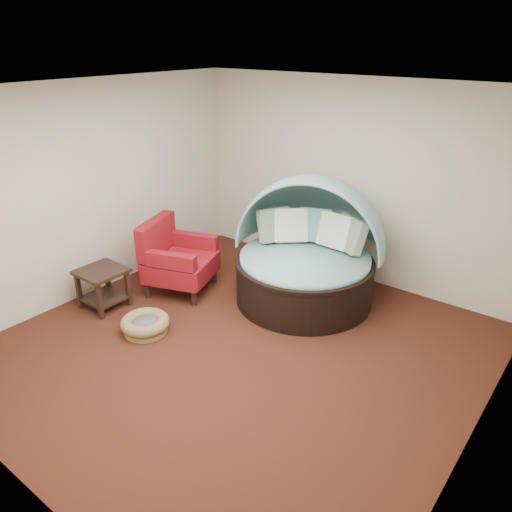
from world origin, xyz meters
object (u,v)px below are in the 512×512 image
Objects in this scene: canopy_daybed at (308,244)px; red_armchair at (176,259)px; side_table at (103,283)px; pet_basket at (145,324)px.

canopy_daybed is 1.81m from red_armchair.
canopy_daybed is 4.16× the size of side_table.
red_armchair is (-1.54, -0.91, -0.31)m from canopy_daybed.
red_armchair is 1.02m from side_table.
canopy_daybed is at bearing 61.72° from pet_basket.
canopy_daybed is 2.11× the size of red_armchair.
red_armchair is at bearing -167.49° from canopy_daybed.
side_table is (-0.39, -0.93, -0.12)m from red_armchair.
canopy_daybed reaches higher than pet_basket.
red_armchair is 1.97× the size of side_table.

